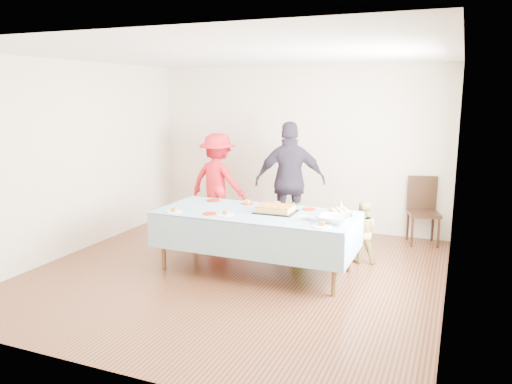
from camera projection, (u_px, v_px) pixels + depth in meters
ground at (236, 272)px, 6.38m from camera, size 5.00×5.00×0.00m
room_walls at (239, 134)px, 6.01m from camera, size 5.04×5.04×2.72m
party_table at (256, 216)px, 6.29m from camera, size 2.50×1.10×0.78m
birthday_cake at (276, 209)px, 6.25m from camera, size 0.50×0.39×0.09m
rolls_tray at (339, 212)px, 6.08m from camera, size 0.33×0.33×0.10m
punch_bowl at (335, 219)px, 5.74m from camera, size 0.36×0.36×0.09m
party_hat at (341, 205)px, 6.31m from camera, size 0.09×0.09×0.15m
fork_pile at (308, 217)px, 5.87m from camera, size 0.24×0.18×0.07m
plate_red_far_a at (213, 200)px, 6.93m from camera, size 0.20×0.20×0.01m
plate_red_far_b at (247, 204)px, 6.72m from camera, size 0.17×0.17×0.01m
plate_red_far_c at (277, 205)px, 6.62m from camera, size 0.17×0.17×0.01m
plate_red_far_d at (309, 209)px, 6.40m from camera, size 0.17×0.17×0.01m
plate_red_near at (209, 214)px, 6.17m from camera, size 0.16×0.16×0.01m
plate_white_left at (174, 212)px, 6.26m from camera, size 0.20×0.20×0.01m
plate_white_mid at (225, 215)px, 6.12m from camera, size 0.21×0.21×0.01m
plate_white_right at (322, 226)px, 5.60m from camera, size 0.23×0.23×0.01m
dining_chair at (423, 206)px, 7.56m from camera, size 0.54×0.54×1.01m
toddler_left at (219, 216)px, 7.37m from camera, size 0.39×0.32×0.92m
toddler_mid at (299, 230)px, 6.91m from camera, size 0.42×0.31×0.77m
toddler_right at (362, 232)px, 6.69m from camera, size 0.46×0.39×0.84m
adult_left at (218, 181)px, 8.32m from camera, size 1.11×0.74×1.61m
adult_right at (290, 182)px, 7.64m from camera, size 1.17×0.81×1.84m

